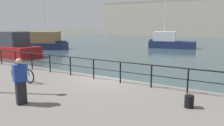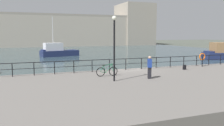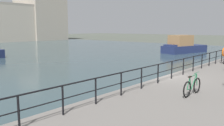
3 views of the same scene
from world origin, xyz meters
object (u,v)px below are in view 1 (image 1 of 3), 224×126
object	(u,v)px
moored_small_launch	(169,42)
moored_cabin_cruiser	(42,42)
parked_bicycle	(22,74)
standing_person	(20,81)
moored_white_yacht	(15,47)
mooring_bollard	(189,101)

from	to	relation	value
moored_small_launch	moored_cabin_cruiser	bearing A→B (deg)	22.73
parked_bicycle	standing_person	bearing A→B (deg)	-36.83
moored_cabin_cruiser	moored_white_yacht	bearing A→B (deg)	-86.50
moored_small_launch	standing_person	distance (m)	28.43
moored_cabin_cruiser	mooring_bollard	distance (m)	28.02
parked_bicycle	mooring_bollard	bearing A→B (deg)	6.30
moored_small_launch	parked_bicycle	world-z (taller)	moored_small_launch
moored_white_yacht	mooring_bollard	world-z (taller)	moored_white_yacht
moored_cabin_cruiser	parked_bicycle	size ratio (longest dim) A/B	4.69
parked_bicycle	mooring_bollard	world-z (taller)	parked_bicycle
moored_cabin_cruiser	moored_white_yacht	distance (m)	7.90
moored_white_yacht	mooring_bollard	xyz separation A→B (m)	(20.28, -7.69, -0.12)
mooring_bollard	standing_person	world-z (taller)	standing_person
parked_bicycle	standing_person	xyz separation A→B (m)	(2.65, -2.08, 0.47)
moored_white_yacht	moored_cabin_cruiser	bearing A→B (deg)	-60.69
moored_cabin_cruiser	mooring_bollard	size ratio (longest dim) A/B	18.88
parked_bicycle	standing_person	distance (m)	3.40
moored_cabin_cruiser	parked_bicycle	world-z (taller)	moored_cabin_cruiser
moored_cabin_cruiser	standing_person	bearing A→B (deg)	-66.63
mooring_bollard	standing_person	distance (m)	6.04
moored_small_launch	standing_person	bearing A→B (deg)	84.16
moored_small_launch	moored_white_yacht	size ratio (longest dim) A/B	1.19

